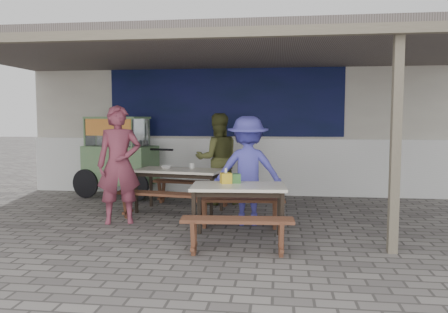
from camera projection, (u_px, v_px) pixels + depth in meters
name	position (u px, v px, depth m)	size (l,w,h in m)	color
ground	(213.00, 228.00, 6.50)	(60.00, 60.00, 0.00)	slate
back_wall	(236.00, 115.00, 9.89)	(9.00, 1.28, 3.50)	beige
warung_roof	(222.00, 52.00, 7.15)	(9.00, 4.21, 2.81)	#615853
table_left	(179.00, 174.00, 7.58)	(1.57, 0.92, 0.75)	white
bench_left_street	(163.00, 199.00, 6.97)	(1.61, 0.52, 0.45)	brown
bench_left_wall	(193.00, 187.00, 8.26)	(1.61, 0.52, 0.45)	brown
table_right	(239.00, 191.00, 5.80)	(1.29, 0.82, 0.75)	white
bench_right_street	(237.00, 228.00, 5.18)	(1.36, 0.37, 0.45)	brown
bench_right_wall	(239.00, 206.00, 6.47)	(1.36, 0.37, 0.45)	brown
vendor_cart	(119.00, 153.00, 9.08)	(2.15, 1.13, 1.67)	#6C8C5D
patron_street_side	(119.00, 165.00, 6.76)	(0.67, 0.44, 1.83)	brown
patron_wall_side	(218.00, 159.00, 8.29)	(0.84, 0.65, 1.73)	brown
patron_right_table	(248.00, 171.00, 6.69)	(1.08, 0.62, 1.67)	#4B49B9
tissue_box	(226.00, 178.00, 5.94)	(0.14, 0.14, 0.14)	gold
donation_box	(234.00, 178.00, 5.97)	(0.19, 0.13, 0.13)	#35692E
condiment_jar	(192.00, 166.00, 7.73)	(0.08, 0.08, 0.09)	silver
condiment_bowl	(166.00, 167.00, 7.71)	(0.21, 0.21, 0.05)	silver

